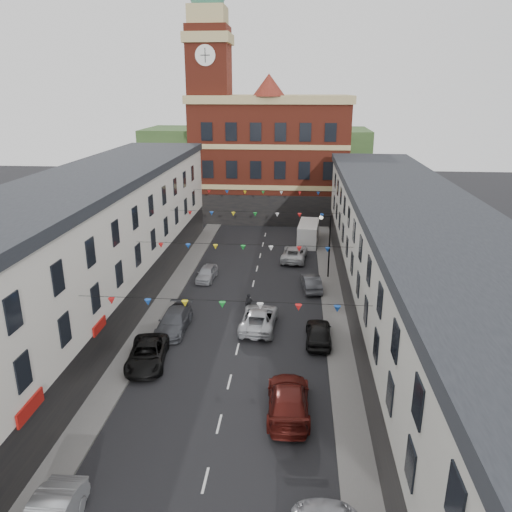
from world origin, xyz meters
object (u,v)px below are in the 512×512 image
(moving_car, at_px, (259,318))
(car_left_c, at_px, (147,354))
(street_lamp, at_px, (327,238))
(car_right_f, at_px, (294,253))
(pedestrian, at_px, (249,304))
(car_left_d, at_px, (174,321))
(white_van, at_px, (308,233))
(car_left_e, at_px, (207,273))
(car_right_e, at_px, (311,282))
(car_right_d, at_px, (319,332))
(car_right_c, at_px, (288,400))

(moving_car, bearing_deg, car_left_c, 43.42)
(street_lamp, xyz_separation_m, car_right_f, (-2.95, 4.92, -3.18))
(pedestrian, bearing_deg, car_right_f, 81.60)
(car_left_d, height_order, white_van, white_van)
(car_right_f, relative_size, moving_car, 0.97)
(car_left_e, xyz_separation_m, car_right_e, (9.54, -1.63, 0.04))
(car_left_d, height_order, car_right_e, car_left_d)
(car_left_e, height_order, car_right_d, car_right_d)
(car_left_c, bearing_deg, car_right_c, -32.93)
(car_left_d, height_order, car_left_e, car_left_d)
(car_left_e, bearing_deg, car_right_e, -5.99)
(car_right_c, xyz_separation_m, car_right_d, (1.90, 8.17, -0.07))
(car_right_f, height_order, moving_car, moving_car)
(car_left_e, distance_m, moving_car, 10.83)
(white_van, distance_m, pedestrian, 19.79)
(car_right_f, bearing_deg, moving_car, 86.56)
(car_left_c, distance_m, car_right_c, 10.07)
(car_right_d, bearing_deg, car_left_e, -47.80)
(street_lamp, height_order, car_left_d, street_lamp)
(street_lamp, relative_size, car_right_d, 1.38)
(car_right_c, distance_m, car_right_e, 17.80)
(car_right_f, bearing_deg, car_right_d, 101.60)
(street_lamp, relative_size, car_right_c, 1.07)
(car_left_d, relative_size, car_right_d, 1.14)
(car_right_c, relative_size, pedestrian, 3.43)
(car_left_d, xyz_separation_m, car_left_e, (0.55, 10.25, -0.08))
(moving_car, bearing_deg, white_van, -97.57)
(car_right_c, distance_m, pedestrian, 12.83)
(car_right_d, distance_m, white_van, 23.38)
(car_left_c, xyz_separation_m, moving_car, (6.69, 5.75, 0.05))
(street_lamp, bearing_deg, car_left_c, -126.35)
(car_right_d, distance_m, pedestrian, 6.75)
(car_left_c, distance_m, car_right_e, 17.14)
(car_right_e, xyz_separation_m, pedestrian, (-4.95, -5.36, 0.14))
(car_left_e, distance_m, car_right_d, 14.92)
(car_right_e, xyz_separation_m, moving_car, (-3.97, -7.66, 0.06))
(car_left_c, relative_size, car_left_e, 1.33)
(moving_car, xyz_separation_m, white_van, (3.91, 21.48, 0.47))
(street_lamp, relative_size, car_left_e, 1.59)
(car_left_e, xyz_separation_m, car_right_c, (7.97, -19.36, 0.17))
(car_left_c, height_order, car_right_d, car_right_d)
(car_left_d, bearing_deg, car_left_e, 87.85)
(street_lamp, relative_size, moving_car, 1.12)
(car_left_e, bearing_deg, car_right_d, -44.90)
(car_left_d, distance_m, moving_car, 6.19)
(car_left_c, xyz_separation_m, car_left_d, (0.58, 4.80, 0.02))
(car_left_c, height_order, moving_car, moving_car)
(street_lamp, bearing_deg, car_right_e, -115.11)
(car_left_c, xyz_separation_m, car_right_f, (9.10, 21.29, 0.03))
(car_right_c, height_order, moving_car, car_right_c)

